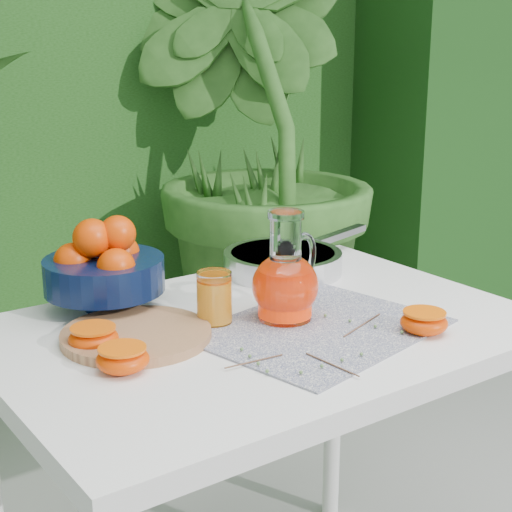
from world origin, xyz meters
TOP-DOWN VIEW (x-y plane):
  - potted_plant_right at (0.75, 1.22)m, footprint 2.09×2.09m
  - white_table at (-0.05, 0.02)m, footprint 1.00×0.70m
  - placemat at (0.03, -0.06)m, footprint 0.49×0.42m
  - cutting_board at (-0.27, 0.09)m, footprint 0.35×0.35m
  - fruit_bowl at (-0.25, 0.28)m, footprint 0.24×0.24m
  - juice_pitcher at (0.01, 0.02)m, footprint 0.19×0.17m
  - juice_tumbler at (-0.12, 0.08)m, footprint 0.08×0.08m
  - saute_pan at (0.19, 0.27)m, footprint 0.50×0.33m
  - orange_halves at (-0.18, -0.03)m, footprint 0.63×0.38m
  - thyme_sprigs at (-0.04, -0.14)m, footprint 0.38×0.24m

SIDE VIEW (x-z plane):
  - white_table at x=-0.05m, z-range 0.29..1.04m
  - placemat at x=0.03m, z-range 0.75..0.75m
  - thyme_sprigs at x=-0.04m, z-range 0.75..0.76m
  - cutting_board at x=-0.27m, z-range 0.75..0.77m
  - orange_halves at x=-0.18m, z-range 0.75..0.79m
  - saute_pan at x=0.19m, z-range 0.75..0.80m
  - juice_tumbler at x=-0.12m, z-range 0.75..0.85m
  - juice_pitcher at x=0.01m, z-range 0.72..0.93m
  - fruit_bowl at x=-0.25m, z-range 0.74..0.93m
  - potted_plant_right at x=0.75m, z-range 0.00..1.73m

